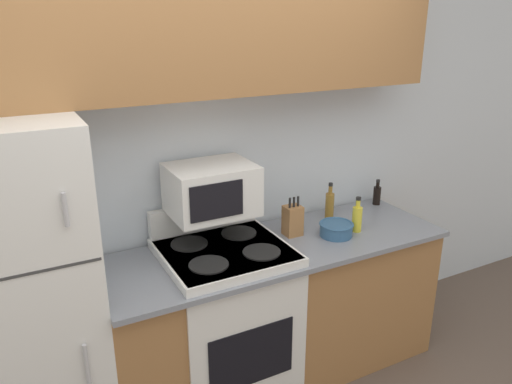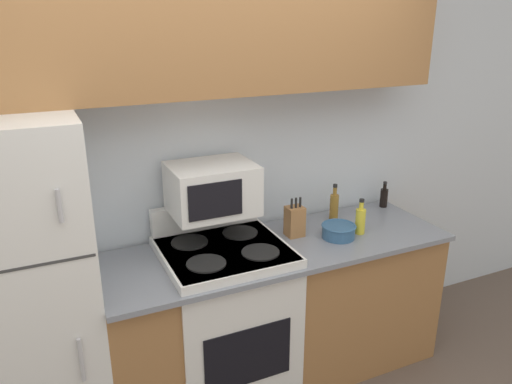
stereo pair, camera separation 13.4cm
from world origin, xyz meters
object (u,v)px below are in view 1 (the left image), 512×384
refrigerator (20,307)px  knife_block (293,220)px  bottle_vinegar (330,204)px  microwave (211,189)px  bottle_soy_sauce (377,195)px  bowl (336,229)px  stove (226,320)px  bottle_cooking_spray (357,218)px

refrigerator → knife_block: (1.51, 0.05, 0.12)m
refrigerator → bottle_vinegar: (1.86, 0.16, 0.12)m
refrigerator → bottle_vinegar: size_ratio=7.29×
microwave → bottle_soy_sauce: (1.28, 0.10, -0.28)m
bowl → bottle_vinegar: (0.13, 0.24, 0.05)m
bottle_soy_sauce → bowl: bearing=-152.4°
microwave → bottle_vinegar: size_ratio=1.91×
stove → bottle_soy_sauce: bearing=10.3°
microwave → bottle_vinegar: (0.84, 0.05, -0.26)m
refrigerator → bottle_vinegar: 1.87m
knife_block → microwave: bearing=173.4°
bowl → bottle_cooking_spray: size_ratio=0.94×
bowl → bottle_vinegar: size_ratio=0.86×
bowl → bottle_soy_sauce: bearing=27.6°
bottle_vinegar → microwave: bearing=-176.4°
bowl → bottle_vinegar: 0.28m
refrigerator → microwave: size_ratio=3.81×
knife_block → bottle_cooking_spray: (0.37, -0.14, -0.01)m
bottle_vinegar → knife_block: bearing=-162.5°
knife_block → bowl: 0.27m
stove → bottle_vinegar: size_ratio=4.61×
bowl → stove: bearing=174.8°
bowl → bottle_cooking_spray: 0.16m
refrigerator → microwave: 1.09m
knife_block → bowl: (0.22, -0.13, -0.05)m
stove → knife_block: knife_block is taller
knife_block → stove: bearing=-171.6°
bottle_vinegar → bottle_soy_sauce: size_ratio=1.33×
stove → bottle_vinegar: (0.83, 0.18, 0.50)m
stove → refrigerator: bearing=179.1°
stove → microwave: bearing=96.4°
stove → bottle_soy_sauce: size_ratio=6.14×
microwave → knife_block: microwave is taller
knife_block → bottle_soy_sauce: knife_block is taller
refrigerator → microwave: refrigerator is taller
microwave → bowl: 0.80m
refrigerator → knife_block: bearing=2.0°
refrigerator → bowl: (1.73, -0.08, 0.07)m
microwave → bowl: microwave is taller
refrigerator → stove: 1.10m
stove → bottle_cooking_spray: size_ratio=5.02×
knife_block → bottle_vinegar: bearing=17.5°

